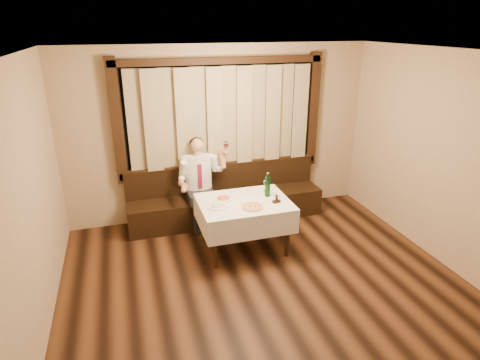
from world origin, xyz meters
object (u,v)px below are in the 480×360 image
object	(u,v)px
banquette	(226,201)
pasta_cream	(217,204)
cruet_caddy	(276,200)
seated_man	(200,176)
pasta_red	(223,197)
green_bottle	(268,186)
dining_table	(244,208)
pizza	(252,207)

from	to	relation	value
banquette	pasta_cream	world-z (taller)	banquette
cruet_caddy	seated_man	distance (m)	1.40
banquette	cruet_caddy	world-z (taller)	banquette
pasta_red	seated_man	xyz separation A→B (m)	(-0.18, 0.79, 0.04)
pasta_cream	green_bottle	distance (m)	0.80
dining_table	seated_man	size ratio (longest dim) A/B	0.88
pizza	dining_table	bearing A→B (deg)	99.54
banquette	green_bottle	size ratio (longest dim) A/B	8.97
pizza	pasta_cream	xyz separation A→B (m)	(-0.44, 0.17, 0.03)
banquette	pasta_cream	bearing A→B (deg)	-110.23
pasta_red	cruet_caddy	bearing A→B (deg)	-24.97
dining_table	pasta_red	world-z (taller)	pasta_red
pizza	seated_man	bearing A→B (deg)	112.33
banquette	seated_man	world-z (taller)	seated_man
green_bottle	banquette	bearing A→B (deg)	111.54
pizza	green_bottle	world-z (taller)	green_bottle
pasta_red	cruet_caddy	distance (m)	0.75
dining_table	green_bottle	world-z (taller)	green_bottle
seated_man	pasta_cream	bearing A→B (deg)	-87.73
dining_table	pizza	size ratio (longest dim) A/B	4.19
pasta_red	seated_man	distance (m)	0.81
banquette	pizza	distance (m)	1.35
pasta_cream	green_bottle	bearing A→B (deg)	10.49
pizza	pasta_cream	world-z (taller)	pasta_cream
pasta_red	cruet_caddy	xyz separation A→B (m)	(0.68, -0.32, 0.00)
pizza	pasta_cream	size ratio (longest dim) A/B	1.06
dining_table	pasta_cream	distance (m)	0.43
banquette	green_bottle	world-z (taller)	green_bottle
green_bottle	pasta_red	bearing A→B (deg)	173.86
banquette	dining_table	size ratio (longest dim) A/B	2.52
pasta_cream	cruet_caddy	world-z (taller)	cruet_caddy
dining_table	seated_man	xyz separation A→B (m)	(-0.44, 0.93, 0.18)
cruet_caddy	seated_man	size ratio (longest dim) A/B	0.08
cruet_caddy	dining_table	bearing A→B (deg)	149.31
pasta_red	seated_man	bearing A→B (deg)	102.75
pizza	seated_man	xyz separation A→B (m)	(-0.48, 1.18, 0.07)
dining_table	pizza	distance (m)	0.27
dining_table	pasta_cream	size ratio (longest dim) A/B	4.46
seated_man	pasta_red	bearing A→B (deg)	-77.25
cruet_caddy	seated_man	bearing A→B (deg)	119.66
pasta_red	green_bottle	distance (m)	0.65
banquette	dining_table	xyz separation A→B (m)	(0.00, -1.02, 0.34)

